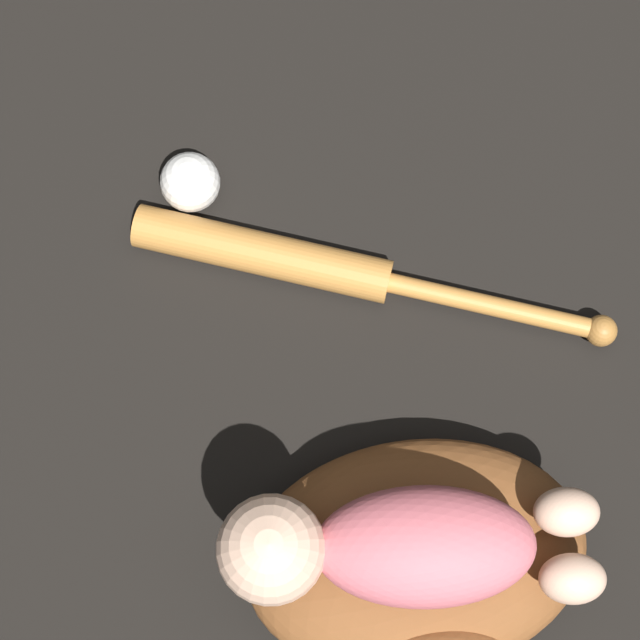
{
  "coord_description": "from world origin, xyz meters",
  "views": [
    {
      "loc": [
        0.17,
        0.08,
        1.19
      ],
      "look_at": [
        0.03,
        -0.24,
        0.08
      ],
      "focal_mm": 60.0,
      "sensor_mm": 36.0,
      "label": 1
    }
  ],
  "objects_px": {
    "baseball": "(190,182)",
    "baseball_glove": "(419,574)",
    "baby_figure": "(389,547)",
    "baseball_bat": "(310,264)"
  },
  "relations": [
    {
      "from": "baseball",
      "to": "baseball_glove",
      "type": "bearing_deg",
      "value": 96.05
    },
    {
      "from": "baby_figure",
      "to": "baseball",
      "type": "height_order",
      "value": "baby_figure"
    },
    {
      "from": "baseball_bat",
      "to": "baseball",
      "type": "height_order",
      "value": "baseball"
    },
    {
      "from": "baseball_bat",
      "to": "baseball",
      "type": "relative_size",
      "value": 6.62
    },
    {
      "from": "baby_figure",
      "to": "baseball_bat",
      "type": "xyz_separation_m",
      "value": [
        -0.06,
        -0.34,
        -0.13
      ]
    },
    {
      "from": "baby_figure",
      "to": "baseball_glove",
      "type": "bearing_deg",
      "value": 129.84
    },
    {
      "from": "baseball",
      "to": "baby_figure",
      "type": "bearing_deg",
      "value": 93.36
    },
    {
      "from": "baseball_glove",
      "to": "baby_figure",
      "type": "bearing_deg",
      "value": -50.16
    },
    {
      "from": "baseball_bat",
      "to": "baseball",
      "type": "bearing_deg",
      "value": -58.58
    },
    {
      "from": "baseball_glove",
      "to": "baseball",
      "type": "relative_size",
      "value": 5.77
    }
  ]
}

